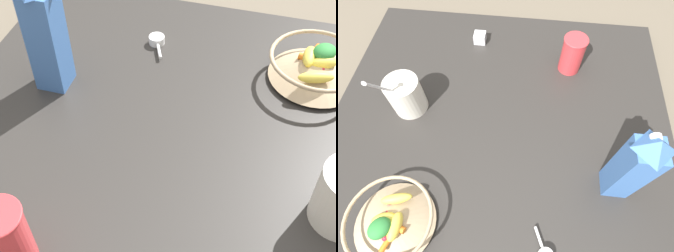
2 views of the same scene
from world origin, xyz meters
The scene contains 6 objects.
ground_plane centered at (0.00, 0.00, 0.00)m, with size 6.00×6.00×0.00m, color #665B4C.
countertop centered at (0.00, 0.00, 0.02)m, with size 1.14×1.14×0.04m.
fruit_bowl centered at (0.24, 0.32, 0.09)m, with size 0.23×0.23×0.09m.
milk_carton centered at (-0.36, 0.14, 0.19)m, with size 0.07×0.07×0.29m.
drinking_cup centered at (-0.23, -0.30, 0.12)m, with size 0.08×0.08×0.14m.
measuring_scoop centered at (-0.17, 0.35, 0.05)m, with size 0.05×0.09×0.02m.
Camera 1 is at (0.13, -0.60, 0.81)m, focal length 50.00 mm.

